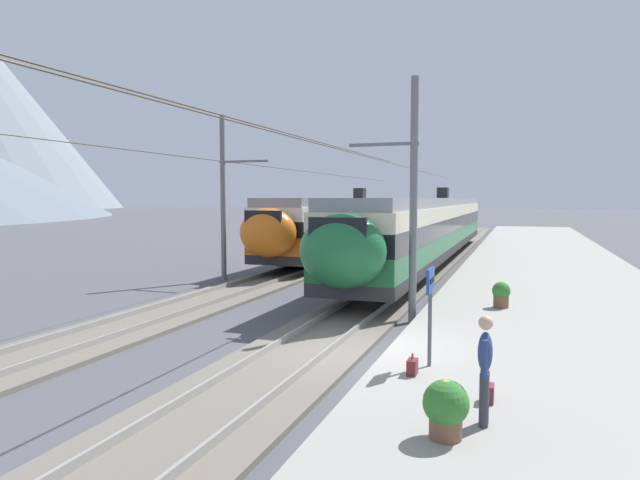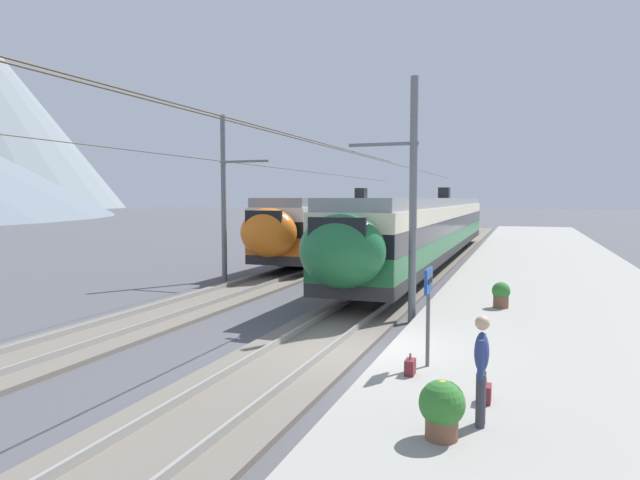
% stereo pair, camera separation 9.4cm
% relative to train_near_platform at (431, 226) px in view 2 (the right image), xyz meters
% --- Properties ---
extents(ground_plane, '(400.00, 400.00, 0.00)m').
position_rel_train_near_platform_xyz_m(ground_plane, '(-20.13, -1.46, -2.23)').
color(ground_plane, '#4C4C51').
extents(platform_slab, '(120.00, 8.25, 0.40)m').
position_rel_train_near_platform_xyz_m(platform_slab, '(-20.13, -6.30, -2.03)').
color(platform_slab, gray).
rests_on(platform_slab, ground).
extents(track_near, '(120.00, 3.00, 0.28)m').
position_rel_train_near_platform_xyz_m(track_near, '(-20.13, -0.00, -2.17)').
color(track_near, '#6B6359').
rests_on(track_near, ground).
extents(track_far, '(120.00, 3.00, 0.28)m').
position_rel_train_near_platform_xyz_m(track_far, '(-20.13, 5.87, -2.17)').
color(track_far, '#6B6359').
rests_on(track_far, ground).
extents(train_near_platform, '(35.32, 2.94, 4.27)m').
position_rel_train_near_platform_xyz_m(train_near_platform, '(0.00, 0.00, 0.00)').
color(train_near_platform, '#2D2D30').
rests_on(train_near_platform, track_near).
extents(train_far_track, '(24.45, 3.00, 4.27)m').
position_rel_train_near_platform_xyz_m(train_far_track, '(1.96, 5.87, -0.01)').
color(train_far_track, '#2D2D30').
rests_on(train_far_track, track_far).
extents(catenary_mast_mid, '(47.18, 2.19, 7.50)m').
position_rel_train_near_platform_xyz_m(catenary_mast_mid, '(-15.70, -1.74, 1.68)').
color(catenary_mast_mid, slate).
rests_on(catenary_mast_mid, ground).
extents(catenary_mast_far_side, '(47.18, 2.45, 7.64)m').
position_rel_train_near_platform_xyz_m(catenary_mast_far_side, '(-9.76, 7.84, 1.75)').
color(catenary_mast_far_side, slate).
rests_on(catenary_mast_far_side, ground).
extents(platform_sign, '(0.70, 0.08, 2.02)m').
position_rel_train_near_platform_xyz_m(platform_sign, '(-21.42, -3.29, -0.35)').
color(platform_sign, '#59595B').
rests_on(platform_sign, platform_slab).
extents(passenger_walking, '(0.53, 0.22, 1.69)m').
position_rel_train_near_platform_xyz_m(passenger_walking, '(-24.20, -4.54, -0.89)').
color(passenger_walking, '#383842').
rests_on(passenger_walking, platform_slab).
extents(handbag_beside_passenger, '(0.32, 0.18, 0.43)m').
position_rel_train_near_platform_xyz_m(handbag_beside_passenger, '(-23.16, -4.55, -1.68)').
color(handbag_beside_passenger, maroon).
rests_on(handbag_beside_passenger, platform_slab).
extents(handbag_near_sign, '(0.32, 0.18, 0.43)m').
position_rel_train_near_platform_xyz_m(handbag_near_sign, '(-22.10, -3.06, -1.68)').
color(handbag_near_sign, maroon).
rests_on(handbag_near_sign, platform_slab).
extents(potted_plant_platform_edge, '(0.56, 0.56, 0.82)m').
position_rel_train_near_platform_xyz_m(potted_plant_platform_edge, '(-14.40, -4.46, -1.38)').
color(potted_plant_platform_edge, brown).
rests_on(potted_plant_platform_edge, platform_slab).
extents(potted_plant_by_shelter, '(0.67, 0.67, 0.85)m').
position_rel_train_near_platform_xyz_m(potted_plant_by_shelter, '(-24.88, -4.05, -1.36)').
color(potted_plant_by_shelter, brown).
rests_on(potted_plant_by_shelter, platform_slab).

